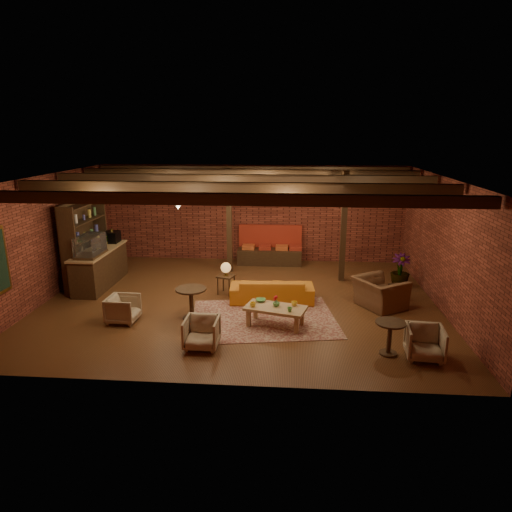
# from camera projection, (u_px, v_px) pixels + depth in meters

# --- Properties ---
(floor) EXTENTS (10.00, 10.00, 0.00)m
(floor) POSITION_uv_depth(u_px,v_px,m) (240.00, 302.00, 11.82)
(floor) COLOR #3A200E
(floor) RESTS_ON ground
(ceiling) EXTENTS (10.00, 8.00, 0.02)m
(ceiling) POSITION_uv_depth(u_px,v_px,m) (238.00, 177.00, 10.96)
(ceiling) COLOR black
(ceiling) RESTS_ON wall_back
(wall_back) EXTENTS (10.00, 0.02, 3.20)m
(wall_back) POSITION_uv_depth(u_px,v_px,m) (253.00, 214.00, 15.23)
(wall_back) COLOR maroon
(wall_back) RESTS_ON ground
(wall_front) EXTENTS (10.00, 0.02, 3.20)m
(wall_front) POSITION_uv_depth(u_px,v_px,m) (211.00, 299.00, 7.55)
(wall_front) COLOR maroon
(wall_front) RESTS_ON ground
(wall_left) EXTENTS (0.02, 8.00, 3.20)m
(wall_left) POSITION_uv_depth(u_px,v_px,m) (47.00, 238.00, 11.77)
(wall_left) COLOR maroon
(wall_left) RESTS_ON ground
(wall_right) EXTENTS (0.02, 8.00, 3.20)m
(wall_right) POSITION_uv_depth(u_px,v_px,m) (444.00, 246.00, 11.01)
(wall_right) COLOR maroon
(wall_right) RESTS_ON ground
(ceiling_beams) EXTENTS (9.80, 6.40, 0.22)m
(ceiling_beams) POSITION_uv_depth(u_px,v_px,m) (238.00, 182.00, 11.00)
(ceiling_beams) COLOR black
(ceiling_beams) RESTS_ON ceiling
(ceiling_pipe) EXTENTS (9.60, 0.12, 0.12)m
(ceiling_pipe) POSITION_uv_depth(u_px,v_px,m) (245.00, 184.00, 12.59)
(ceiling_pipe) COLOR black
(ceiling_pipe) RESTS_ON ceiling
(post_left) EXTENTS (0.16, 0.16, 3.20)m
(post_left) POSITION_uv_depth(u_px,v_px,m) (229.00, 221.00, 13.93)
(post_left) COLOR black
(post_left) RESTS_ON ground
(post_right) EXTENTS (0.16, 0.16, 3.20)m
(post_right) POSITION_uv_depth(u_px,v_px,m) (344.00, 227.00, 13.10)
(post_right) COLOR black
(post_right) RESTS_ON ground
(service_counter) EXTENTS (0.80, 2.50, 1.60)m
(service_counter) POSITION_uv_depth(u_px,v_px,m) (99.00, 258.00, 12.88)
(service_counter) COLOR black
(service_counter) RESTS_ON ground
(plant_counter) EXTENTS (0.35, 0.39, 0.30)m
(plant_counter) POSITION_uv_depth(u_px,v_px,m) (104.00, 242.00, 12.95)
(plant_counter) COLOR #337F33
(plant_counter) RESTS_ON service_counter
(shelving_hutch) EXTENTS (0.52, 2.00, 2.40)m
(shelving_hutch) POSITION_uv_depth(u_px,v_px,m) (86.00, 243.00, 12.89)
(shelving_hutch) COLOR black
(shelving_hutch) RESTS_ON ground
(banquette) EXTENTS (2.10, 0.70, 1.00)m
(banquette) POSITION_uv_depth(u_px,v_px,m) (270.00, 249.00, 15.05)
(banquette) COLOR maroon
(banquette) RESTS_ON ground
(service_sign) EXTENTS (0.86, 0.06, 0.30)m
(service_sign) POSITION_uv_depth(u_px,v_px,m) (269.00, 195.00, 14.12)
(service_sign) COLOR #FF4019
(service_sign) RESTS_ON ceiling
(ceiling_spotlights) EXTENTS (6.40, 4.40, 0.28)m
(ceiling_spotlights) POSITION_uv_depth(u_px,v_px,m) (239.00, 191.00, 11.05)
(ceiling_spotlights) COLOR black
(ceiling_spotlights) RESTS_ON ceiling
(rug) EXTENTS (3.70, 3.05, 0.01)m
(rug) POSITION_uv_depth(u_px,v_px,m) (264.00, 318.00, 10.76)
(rug) COLOR maroon
(rug) RESTS_ON floor
(sofa) EXTENTS (2.19, 0.96, 0.63)m
(sofa) POSITION_uv_depth(u_px,v_px,m) (272.00, 290.00, 11.76)
(sofa) COLOR #BB641A
(sofa) RESTS_ON floor
(coffee_table) EXTENTS (1.47, 1.00, 0.71)m
(coffee_table) POSITION_uv_depth(u_px,v_px,m) (275.00, 309.00, 10.26)
(coffee_table) COLOR olive
(coffee_table) RESTS_ON floor
(side_table_lamp) EXTENTS (0.53, 0.53, 0.88)m
(side_table_lamp) POSITION_uv_depth(u_px,v_px,m) (226.00, 270.00, 12.22)
(side_table_lamp) COLOR black
(side_table_lamp) RESTS_ON floor
(round_table_left) EXTENTS (0.72, 0.72, 0.75)m
(round_table_left) POSITION_uv_depth(u_px,v_px,m) (191.00, 298.00, 10.64)
(round_table_left) COLOR black
(round_table_left) RESTS_ON floor
(armchair_a) EXTENTS (0.64, 0.68, 0.68)m
(armchair_a) POSITION_uv_depth(u_px,v_px,m) (123.00, 308.00, 10.51)
(armchair_a) COLOR #BDB592
(armchair_a) RESTS_ON floor
(armchair_b) EXTENTS (0.69, 0.65, 0.70)m
(armchair_b) POSITION_uv_depth(u_px,v_px,m) (202.00, 331.00, 9.25)
(armchair_b) COLOR #BDB592
(armchair_b) RESTS_ON floor
(armchair_right) EXTENTS (1.24, 1.37, 1.00)m
(armchair_right) POSITION_uv_depth(u_px,v_px,m) (380.00, 288.00, 11.33)
(armchair_right) COLOR brown
(armchair_right) RESTS_ON floor
(side_table_book) EXTENTS (0.46, 0.46, 0.46)m
(side_table_book) POSITION_uv_depth(u_px,v_px,m) (398.00, 286.00, 11.73)
(side_table_book) COLOR black
(side_table_book) RESTS_ON floor
(round_table_right) EXTENTS (0.59, 0.59, 0.69)m
(round_table_right) POSITION_uv_depth(u_px,v_px,m) (390.00, 333.00, 8.94)
(round_table_right) COLOR black
(round_table_right) RESTS_ON floor
(armchair_far) EXTENTS (0.75, 0.71, 0.71)m
(armchair_far) POSITION_uv_depth(u_px,v_px,m) (425.00, 341.00, 8.81)
(armchair_far) COLOR #BDB592
(armchair_far) RESTS_ON floor
(plant_tall) EXTENTS (1.68, 1.68, 2.81)m
(plant_tall) POSITION_uv_depth(u_px,v_px,m) (403.00, 238.00, 12.64)
(plant_tall) COLOR #4C7F4C
(plant_tall) RESTS_ON floor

